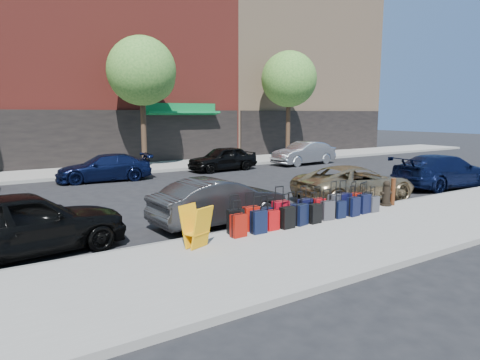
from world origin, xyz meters
TOP-DOWN VIEW (x-y plane):
  - ground at (0.00, 0.00)m, footprint 120.00×120.00m
  - sidewalk_near at (0.00, -6.50)m, footprint 60.00×4.00m
  - sidewalk_far at (0.00, 10.00)m, footprint 60.00×4.00m
  - curb_near at (0.00, -4.48)m, footprint 60.00×0.08m
  - curb_far at (0.00, 7.98)m, footprint 60.00×0.08m
  - building_center at (0.00, 17.99)m, footprint 17.00×12.85m
  - building_right at (16.00, 17.99)m, footprint 15.00×12.12m
  - tree_center at (0.64, 9.50)m, footprint 3.80×3.80m
  - tree_right at (11.14, 9.50)m, footprint 3.80×3.80m
  - suitcase_front_0 at (-2.45, -4.81)m, footprint 0.44×0.29m
  - suitcase_front_1 at (-1.96, -4.81)m, footprint 0.45×0.28m
  - suitcase_front_2 at (-1.47, -4.78)m, footprint 0.39×0.25m
  - suitcase_front_3 at (-0.96, -4.77)m, footprint 0.47×0.29m
  - suitcase_front_4 at (-0.57, -4.82)m, footprint 0.38×0.23m
  - suitcase_front_5 at (-0.06, -4.77)m, footprint 0.45×0.29m
  - suitcase_front_6 at (0.45, -4.78)m, footprint 0.39×0.22m
  - suitcase_front_7 at (1.08, -4.83)m, footprint 0.46×0.29m
  - suitcase_front_8 at (1.45, -4.85)m, footprint 0.44×0.26m
  - suitcase_front_9 at (1.98, -4.80)m, footprint 0.43×0.29m
  - suitcase_front_10 at (2.46, -4.83)m, footprint 0.40×0.25m
  - suitcase_back_0 at (-2.56, -5.12)m, footprint 0.40×0.25m
  - suitcase_back_1 at (-1.95, -5.13)m, footprint 0.40×0.24m
  - suitcase_back_2 at (-1.48, -5.08)m, footprint 0.36×0.21m
  - suitcase_back_3 at (-1.03, -5.16)m, footprint 0.41×0.25m
  - suitcase_back_4 at (-0.50, -5.11)m, footprint 0.43×0.31m
  - suitcase_back_5 at (-0.04, -5.16)m, footprint 0.38×0.23m
  - suitcase_back_6 at (0.53, -5.08)m, footprint 0.41×0.27m
  - suitcase_back_7 at (0.99, -5.12)m, footprint 0.35×0.21m
  - suitcase_back_8 at (1.53, -5.16)m, footprint 0.41×0.27m
  - suitcase_back_9 at (2.07, -5.09)m, footprint 0.41×0.26m
  - suitcase_back_10 at (2.45, -5.14)m, footprint 0.34×0.20m
  - fire_hydrant at (3.57, -4.72)m, footprint 0.44×0.38m
  - bollard at (3.82, -4.80)m, footprint 0.17×0.17m
  - display_rack at (-3.83, -5.30)m, footprint 0.73×0.76m
  - car_near_0 at (-7.16, -3.32)m, footprint 4.64×2.28m
  - car_near_1 at (-2.04, -3.29)m, footprint 4.19×1.70m
  - car_near_2 at (3.88, -3.08)m, footprint 4.90×2.67m
  - car_near_3 at (9.25, -3.23)m, footprint 5.13×2.45m
  - car_far_1 at (-2.58, 6.67)m, footprint 4.58×2.29m
  - car_far_2 at (4.08, 6.81)m, footprint 4.12×1.88m
  - car_far_3 at (9.87, 6.53)m, footprint 4.46×1.83m

SIDE VIEW (x-z plane):
  - ground at x=0.00m, z-range 0.00..0.00m
  - sidewalk_near at x=0.00m, z-range 0.00..0.15m
  - sidewalk_far at x=0.00m, z-range 0.00..0.15m
  - curb_near at x=0.00m, z-range 0.00..0.15m
  - curb_far at x=0.00m, z-range 0.00..0.15m
  - suitcase_back_10 at x=2.45m, z-range 0.00..0.80m
  - suitcase_back_7 at x=0.99m, z-range -0.01..0.82m
  - suitcase_back_2 at x=-1.48m, z-range -0.01..0.85m
  - suitcase_back_5 at x=-0.04m, z-range -0.02..0.86m
  - suitcase_front_2 at x=-1.47m, z-range -0.01..0.87m
  - suitcase_front_4 at x=-0.57m, z-range -0.02..0.87m
  - suitcase_back_6 at x=0.53m, z-range -0.02..0.88m
  - suitcase_front_10 at x=2.46m, z-range -0.02..0.89m
  - suitcase_back_8 at x=1.53m, z-range -0.02..0.90m
  - suitcase_back_0 at x=-2.56m, z-range -0.02..0.90m
  - suitcase_back_4 at x=-0.50m, z-range -0.03..0.91m
  - suitcase_back_3 at x=-1.03m, z-range -0.03..0.91m
  - suitcase_front_6 at x=0.45m, z-range -0.03..0.91m
  - suitcase_back_9 at x=2.07m, z-range -0.03..0.92m
  - suitcase_back_1 at x=-1.95m, z-range -0.03..0.93m
  - suitcase_front_9 at x=1.98m, z-range -0.03..0.93m
  - suitcase_front_0 at x=-2.45m, z-range -0.04..0.96m
  - suitcase_front_5 at x=-0.06m, z-range -0.04..0.97m
  - suitcase_front_1 at x=-1.96m, z-range -0.04..0.98m
  - suitcase_front_8 at x=1.45m, z-range -0.04..1.00m
  - suitcase_front_7 at x=1.08m, z-range -0.05..1.00m
  - suitcase_front_3 at x=-0.96m, z-range -0.05..1.02m
  - fire_hydrant at x=3.57m, z-range 0.12..0.96m
  - bollard at x=3.82m, z-range 0.16..1.07m
  - display_rack at x=-3.83m, z-range 0.14..1.12m
  - car_far_1 at x=-2.58m, z-range 0.00..1.28m
  - car_near_2 at x=3.88m, z-range 0.00..1.30m
  - car_near_1 at x=-2.04m, z-range 0.00..1.35m
  - car_far_2 at x=4.08m, z-range 0.00..1.37m
  - car_far_3 at x=9.87m, z-range 0.00..1.44m
  - car_near_3 at x=9.25m, z-range 0.00..1.44m
  - car_near_0 at x=-7.16m, z-range 0.00..1.52m
  - tree_center at x=0.64m, z-range 1.78..9.05m
  - tree_right at x=11.14m, z-range 1.78..9.05m
  - building_right at x=16.00m, z-range -0.02..17.98m
  - building_center at x=0.00m, z-range -0.02..19.98m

